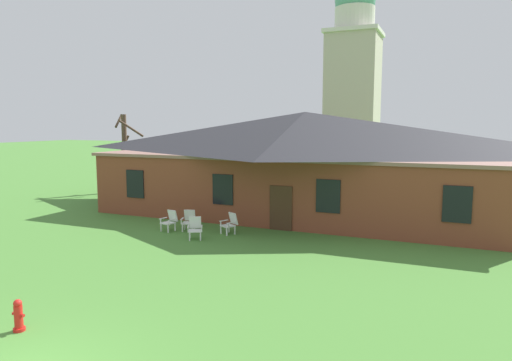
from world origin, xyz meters
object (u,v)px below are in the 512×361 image
object	(u,v)px
fire_hydrant	(18,316)
lawn_chair_near_door	(189,220)
lawn_chair_middle	(230,223)
lawn_chair_by_porch	(170,220)
lawn_chair_left_end	(195,228)

from	to	relation	value
fire_hydrant	lawn_chair_near_door	bearing A→B (deg)	99.06
lawn_chair_near_door	lawn_chair_middle	distance (m)	2.06
lawn_chair_near_door	fire_hydrant	world-z (taller)	lawn_chair_near_door
lawn_chair_by_porch	fire_hydrant	world-z (taller)	lawn_chair_by_porch
lawn_chair_left_end	fire_hydrant	xyz separation A→B (m)	(0.62, -9.33, -0.12)
lawn_chair_middle	lawn_chair_near_door	bearing A→B (deg)	-175.37
lawn_chair_by_porch	lawn_chair_near_door	distance (m)	0.89
lawn_chair_left_end	lawn_chair_middle	size ratio (longest dim) A/B	1.00
lawn_chair_left_end	lawn_chair_by_porch	bearing A→B (deg)	155.35
lawn_chair_by_porch	lawn_chair_middle	bearing A→B (deg)	11.07
lawn_chair_by_porch	lawn_chair_near_door	world-z (taller)	same
fire_hydrant	lawn_chair_middle	bearing A→B (deg)	88.04
lawn_chair_left_end	fire_hydrant	distance (m)	9.35
fire_hydrant	lawn_chair_left_end	bearing A→B (deg)	93.78
lawn_chair_middle	lawn_chair_by_porch	bearing A→B (deg)	-168.93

